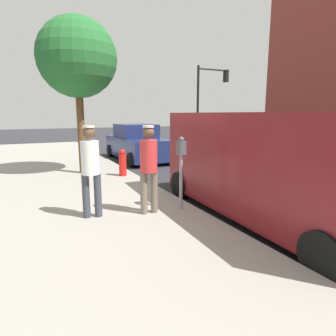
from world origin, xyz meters
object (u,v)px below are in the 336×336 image
at_px(parked_sedan_behind, 137,144).
at_px(fire_hydrant, 123,163).
at_px(parked_van, 270,163).
at_px(street_tree, 77,58).
at_px(pedestrian_in_red, 149,164).
at_px(pedestrian_in_white, 90,165).
at_px(parking_meter_near, 181,161).
at_px(traffic_light_corner, 209,93).

distance_m(parked_sedan_behind, fire_hydrant, 4.22).
xyz_separation_m(parked_van, street_tree, (2.67, -5.75, 2.70)).
xyz_separation_m(street_tree, fire_hydrant, (-1.07, 1.04, -3.28)).
bearing_deg(parked_van, street_tree, -65.08).
bearing_deg(pedestrian_in_red, parked_sedan_behind, -108.25).
bearing_deg(parked_sedan_behind, parked_van, 88.15).
bearing_deg(pedestrian_in_white, fire_hydrant, -115.91).
relative_size(parking_meter_near, parked_sedan_behind, 0.34).
distance_m(parking_meter_near, traffic_light_corner, 14.49).
relative_size(parked_van, fire_hydrant, 6.12).
relative_size(parking_meter_near, street_tree, 0.31).
relative_size(pedestrian_in_red, parked_sedan_behind, 0.40).
relative_size(parking_meter_near, pedestrian_in_red, 0.87).
bearing_deg(parking_meter_near, pedestrian_in_red, -4.22).
xyz_separation_m(parked_sedan_behind, fire_hydrant, (1.87, 3.78, -0.18)).
xyz_separation_m(pedestrian_in_red, traffic_light_corner, (-9.06, -11.55, 2.36)).
height_order(parking_meter_near, pedestrian_in_red, pedestrian_in_red).
bearing_deg(street_tree, pedestrian_in_red, 95.69).
bearing_deg(fire_hydrant, traffic_light_corner, -137.15).
height_order(pedestrian_in_red, parked_van, parked_van).
height_order(pedestrian_in_red, parked_sedan_behind, pedestrian_in_red).
distance_m(pedestrian_in_red, parked_sedan_behind, 7.90).
bearing_deg(parking_meter_near, street_tree, -76.31).
bearing_deg(traffic_light_corner, pedestrian_in_red, 51.91).
xyz_separation_m(pedestrian_in_white, parked_sedan_behind, (-3.54, -7.22, -0.42)).
distance_m(parked_van, traffic_light_corner, 14.49).
bearing_deg(street_tree, fire_hydrant, 135.73).
bearing_deg(parked_van, parked_sedan_behind, -91.85).
xyz_separation_m(pedestrian_in_white, parked_van, (-3.27, 1.26, -0.01)).
bearing_deg(pedestrian_in_red, parking_meter_near, 175.78).
xyz_separation_m(parked_van, parked_sedan_behind, (-0.27, -8.48, -0.41)).
bearing_deg(fire_hydrant, parking_meter_near, 91.52).
height_order(pedestrian_in_white, fire_hydrant, pedestrian_in_white).
height_order(traffic_light_corner, fire_hydrant, traffic_light_corner).
height_order(pedestrian_in_red, street_tree, street_tree).
bearing_deg(traffic_light_corner, fire_hydrant, 42.85).
relative_size(pedestrian_in_white, parked_van, 0.33).
bearing_deg(traffic_light_corner, parking_meter_near, 54.24).
distance_m(traffic_light_corner, street_tree, 11.71).
bearing_deg(parked_van, pedestrian_in_white, -21.12).
xyz_separation_m(traffic_light_corner, fire_hydrant, (8.46, 7.85, -2.95)).
xyz_separation_m(parking_meter_near, parked_van, (-1.50, 0.94, -0.03)).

